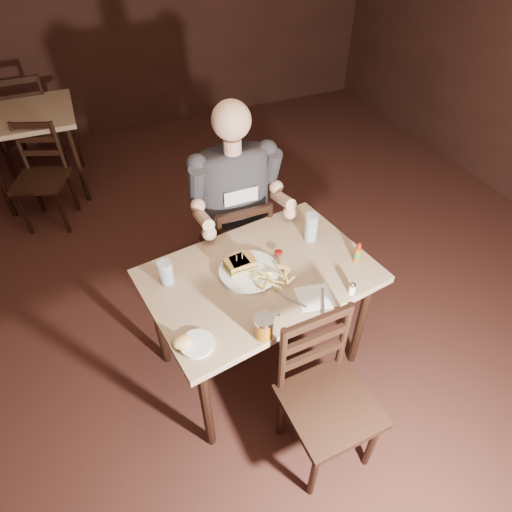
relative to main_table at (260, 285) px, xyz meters
name	(u,v)px	position (x,y,z in m)	size (l,w,h in m)	color
room_shell	(226,165)	(-0.13, 0.07, 0.72)	(7.00, 7.00, 7.00)	black
main_table	(260,285)	(0.00, 0.00, 0.00)	(1.25, 0.92, 0.77)	tan
bg_table	(27,123)	(-1.06, 2.57, 0.00)	(0.82, 0.82, 0.77)	tan
chair_far	(236,247)	(0.09, 0.60, -0.25)	(0.40, 0.44, 0.86)	black
chair_near	(330,406)	(0.08, -0.64, -0.24)	(0.41, 0.45, 0.89)	black
bg_chair_far	(32,120)	(-1.06, 3.12, -0.21)	(0.44, 0.48, 0.94)	black
bg_chair_near	(41,180)	(-1.06, 2.02, -0.26)	(0.39, 0.43, 0.84)	black
diner	(236,187)	(0.09, 0.55, 0.26)	(0.57, 0.45, 0.99)	#343338
dinner_plate	(249,272)	(-0.05, 0.02, 0.09)	(0.30, 0.30, 0.02)	white
sandwich_left	(237,262)	(-0.10, 0.06, 0.15)	(0.11, 0.09, 0.10)	#B98D42
sandwich_right	(242,260)	(-0.07, 0.06, 0.16)	(0.13, 0.10, 0.11)	#B98D42
fries_pile	(271,278)	(0.02, -0.08, 0.12)	(0.25, 0.18, 0.04)	gold
ketchup_dollop	(278,252)	(0.15, 0.09, 0.11)	(0.05, 0.05, 0.01)	maroon
glass_left	(166,273)	(-0.45, 0.13, 0.15)	(0.07, 0.07, 0.13)	silver
glass_right	(311,227)	(0.37, 0.14, 0.17)	(0.07, 0.07, 0.17)	silver
hot_sauce	(358,252)	(0.51, -0.12, 0.14)	(0.04, 0.04, 0.12)	brown
salt_shaker	(352,288)	(0.36, -0.30, 0.12)	(0.03, 0.03, 0.06)	white
syrup_dispenser	(264,327)	(-0.14, -0.36, 0.14)	(0.09, 0.09, 0.12)	brown
napkin	(314,297)	(0.18, -0.26, 0.09)	(0.17, 0.16, 0.00)	white
knife	(289,298)	(0.06, -0.22, 0.09)	(0.01, 0.20, 0.00)	silver
fork	(323,301)	(0.20, -0.30, 0.09)	(0.01, 0.17, 0.01)	silver
side_plate	(197,344)	(-0.43, -0.30, 0.09)	(0.15, 0.15, 0.01)	white
bread_roll	(181,342)	(-0.49, -0.28, 0.12)	(0.09, 0.07, 0.05)	#DAB272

